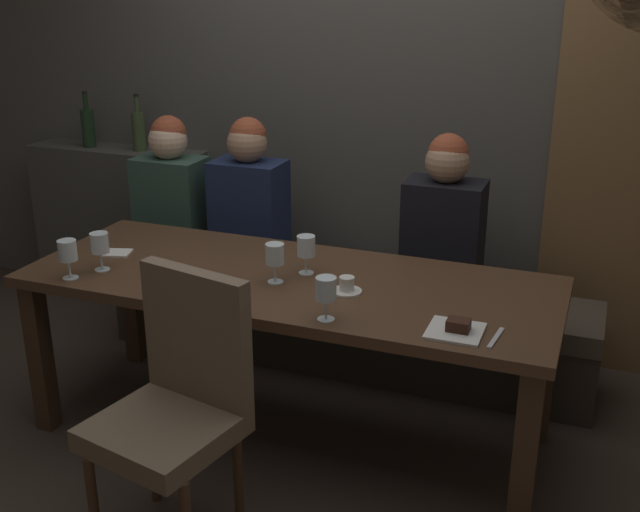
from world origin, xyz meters
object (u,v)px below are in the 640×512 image
diner_redhead (172,194)px  wine_glass_center_front (326,290)px  diner_far_end (444,223)px  wine_bottle_pale_label (139,130)px  wine_glass_far_right (306,247)px  espresso_cup (347,286)px  chair_near_side (178,395)px  wine_glass_center_back (275,255)px  wine_glass_end_right (68,252)px  fork_on_table (496,338)px  banquette_bench (343,322)px  dining_table (289,296)px  diner_bearded (249,201)px  dessert_plate (456,329)px  wine_bottle_dark_red (88,127)px  wine_glass_near_left (100,245)px

diner_redhead → wine_glass_center_front: diner_redhead is taller
diner_far_end → wine_bottle_pale_label: wine_bottle_pale_label is taller
wine_glass_far_right → espresso_cup: (0.22, -0.13, -0.09)m
diner_far_end → espresso_cup: diner_far_end is taller
chair_near_side → wine_glass_center_back: size_ratio=5.98×
wine_glass_end_right → wine_glass_center_back: bearing=18.1°
wine_glass_center_back → fork_on_table: wine_glass_center_back is taller
banquette_bench → wine_glass_center_back: size_ratio=15.24×
wine_glass_far_right → espresso_cup: wine_glass_far_right is taller
wine_glass_far_right → fork_on_table: 0.91m
dining_table → chair_near_side: size_ratio=2.24×
chair_near_side → wine_glass_end_right: chair_near_side is taller
diner_bearded → wine_glass_center_back: 0.89m
dessert_plate → fork_on_table: (0.14, 0.00, -0.01)m
wine_glass_far_right → diner_redhead: bearing=148.9°
dining_table → wine_glass_center_front: bearing=-49.1°
dining_table → diner_far_end: bearing=54.0°
banquette_bench → wine_glass_far_right: 0.90m
diner_redhead → wine_bottle_pale_label: bearing=139.2°
dining_table → banquette_bench: 0.82m
banquette_bench → fork_on_table: bearing=-47.6°
wine_glass_end_right → espresso_cup: 1.14m
wine_bottle_pale_label → wine_bottle_dark_red: bearing=-176.9°
banquette_bench → wine_bottle_pale_label: bearing=166.3°
diner_bearded → wine_glass_center_front: bearing=-51.8°
chair_near_side → wine_glass_end_right: size_ratio=5.98×
dessert_plate → diner_redhead: bearing=151.0°
banquette_bench → fork_on_table: size_ratio=14.71×
wine_glass_center_front → fork_on_table: (0.60, 0.06, -0.11)m
dessert_plate → wine_glass_near_left: bearing=177.6°
chair_near_side → espresso_cup: size_ratio=8.17×
wine_glass_center_front → wine_bottle_dark_red: bearing=146.0°
diner_redhead → wine_glass_near_left: 0.91m
wine_glass_near_left → wine_bottle_pale_label: bearing=116.2°
dining_table → diner_bearded: 0.87m
diner_bearded → wine_glass_end_right: (-0.32, -1.01, 0.02)m
dining_table → espresso_cup: size_ratio=18.33×
wine_bottle_pale_label → fork_on_table: 2.63m
dessert_plate → wine_glass_center_front: bearing=-172.1°
wine_bottle_dark_red → wine_glass_far_right: wine_bottle_dark_red is taller
wine_glass_center_back → wine_glass_end_right: (-0.80, -0.26, -0.00)m
banquette_bench → dessert_plate: dessert_plate is taller
fork_on_table → diner_bearded: bearing=152.1°
wine_glass_near_left → wine_glass_center_back: bearing=10.4°
wine_glass_center_back → fork_on_table: (0.91, -0.20, -0.11)m
wine_glass_center_back → diner_bearded: bearing=122.6°
wine_glass_near_left → dessert_plate: 1.52m
wine_glass_end_right → dessert_plate: (1.58, 0.06, -0.10)m
wine_bottle_dark_red → wine_glass_center_front: wine_bottle_dark_red is taller
wine_glass_center_back → chair_near_side: bearing=-96.8°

